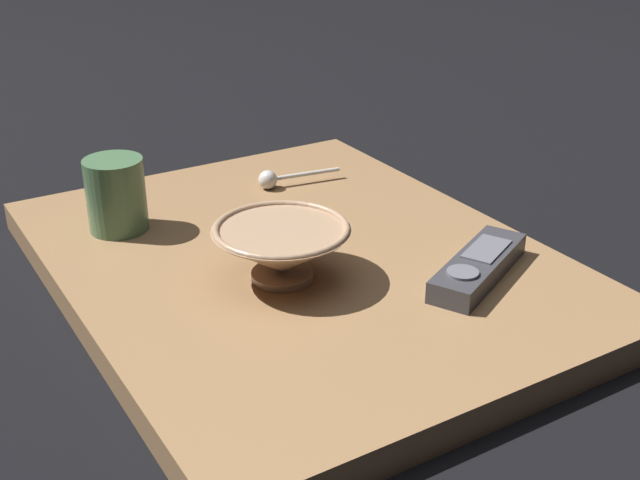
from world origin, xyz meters
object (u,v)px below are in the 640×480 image
object	(u,v)px
cereal_bowl	(282,249)
coffee_mug	(116,195)
teaspoon	(274,179)
tv_remote_near	(478,267)

from	to	relation	value
cereal_bowl	coffee_mug	world-z (taller)	coffee_mug
coffee_mug	teaspoon	bearing A→B (deg)	5.40
coffee_mug	tv_remote_near	world-z (taller)	coffee_mug
cereal_bowl	coffee_mug	xyz separation A→B (m)	(-0.11, 0.22, 0.01)
teaspoon	tv_remote_near	distance (m)	0.36
coffee_mug	tv_remote_near	xyz separation A→B (m)	(0.30, -0.33, -0.03)
coffee_mug	tv_remote_near	bearing A→B (deg)	-48.11
cereal_bowl	tv_remote_near	distance (m)	0.22
cereal_bowl	teaspoon	size ratio (longest dim) A/B	1.26
teaspoon	cereal_bowl	bearing A→B (deg)	-116.60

